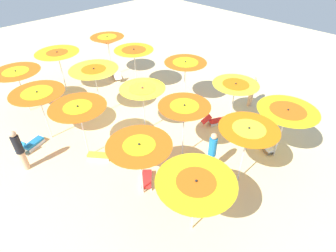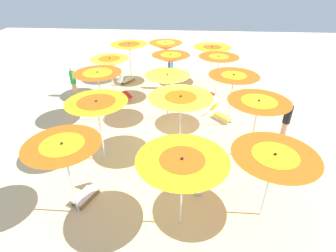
{
  "view_description": "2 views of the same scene",
  "coord_description": "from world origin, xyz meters",
  "px_view_note": "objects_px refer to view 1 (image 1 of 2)",
  "views": [
    {
      "loc": [
        8.16,
        -5.97,
        7.73
      ],
      "look_at": [
        1.7,
        0.35,
        0.9
      ],
      "focal_mm": 28.77,
      "sensor_mm": 36.0,
      "label": 1
    },
    {
      "loc": [
        -10.75,
        -0.68,
        6.3
      ],
      "look_at": [
        -2.1,
        -0.01,
        1.09
      ],
      "focal_mm": 28.67,
      "sensor_mm": 36.0,
      "label": 2
    }
  ],
  "objects_px": {
    "beach_umbrella_2": "(185,66)",
    "beachgoer_0": "(20,150)",
    "beach_umbrella_8": "(94,72)",
    "beach_umbrella_10": "(196,186)",
    "beachgoer_2": "(252,91)",
    "beach_ball": "(68,100)",
    "beach_umbrella_1": "(235,88)",
    "beach_umbrella_7": "(143,92)",
    "beach_umbrella_13": "(38,96)",
    "beach_umbrella_3": "(134,53)",
    "lounger_5": "(147,176)",
    "beach_umbrella_11": "(139,149)",
    "lounger_1": "(101,155)",
    "beach_umbrella_6": "(184,110)",
    "lounger_2": "(264,142)",
    "beach_umbrella_0": "(287,114)",
    "beach_umbrella_5": "(248,134)",
    "beach_umbrella_12": "(79,111)",
    "beach_umbrella_4": "(108,40)",
    "lounger_4": "(216,121)",
    "lounger_3": "(117,76)",
    "beach_umbrella_14": "(17,75)",
    "beach_umbrella_9": "(58,55)",
    "lounger_0": "(32,144)",
    "beachgoer_1": "(212,152)"
  },
  "relations": [
    {
      "from": "beach_umbrella_2",
      "to": "beachgoer_2",
      "type": "relative_size",
      "value": 1.46
    },
    {
      "from": "beach_umbrella_2",
      "to": "beachgoer_0",
      "type": "xyz_separation_m",
      "value": [
        -1.07,
        -7.9,
        -1.2
      ]
    },
    {
      "from": "beach_umbrella_4",
      "to": "lounger_4",
      "type": "xyz_separation_m",
      "value": [
        7.78,
        0.52,
        -2.03
      ]
    },
    {
      "from": "beach_umbrella_14",
      "to": "lounger_4",
      "type": "relative_size",
      "value": 1.77
    },
    {
      "from": "beach_umbrella_3",
      "to": "beach_umbrella_13",
      "type": "height_order",
      "value": "beach_umbrella_3"
    },
    {
      "from": "beach_umbrella_1",
      "to": "beach_umbrella_8",
      "type": "bearing_deg",
      "value": -142.46
    },
    {
      "from": "beach_umbrella_2",
      "to": "lounger_1",
      "type": "relative_size",
      "value": 2.16
    },
    {
      "from": "lounger_0",
      "to": "beachgoer_0",
      "type": "distance_m",
      "value": 1.46
    },
    {
      "from": "beach_umbrella_0",
      "to": "beach_umbrella_5",
      "type": "bearing_deg",
      "value": -97.21
    },
    {
      "from": "beach_umbrella_7",
      "to": "beach_umbrella_13",
      "type": "xyz_separation_m",
      "value": [
        -2.55,
        -3.35,
        0.12
      ]
    },
    {
      "from": "beach_umbrella_12",
      "to": "beach_umbrella_14",
      "type": "distance_m",
      "value": 5.13
    },
    {
      "from": "beach_umbrella_0",
      "to": "lounger_4",
      "type": "distance_m",
      "value": 3.57
    },
    {
      "from": "beach_umbrella_11",
      "to": "lounger_4",
      "type": "bearing_deg",
      "value": 98.21
    },
    {
      "from": "beach_umbrella_9",
      "to": "beach_ball",
      "type": "relative_size",
      "value": 8.83
    },
    {
      "from": "beach_umbrella_2",
      "to": "beach_umbrella_10",
      "type": "distance_m",
      "value": 7.38
    },
    {
      "from": "beach_umbrella_1",
      "to": "beachgoer_2",
      "type": "height_order",
      "value": "beach_umbrella_1"
    },
    {
      "from": "beach_umbrella_2",
      "to": "lounger_5",
      "type": "distance_m",
      "value": 5.95
    },
    {
      "from": "beach_umbrella_7",
      "to": "lounger_5",
      "type": "relative_size",
      "value": 2.02
    },
    {
      "from": "beach_umbrella_3",
      "to": "beach_umbrella_11",
      "type": "height_order",
      "value": "beach_umbrella_3"
    },
    {
      "from": "beach_umbrella_9",
      "to": "beachgoer_1",
      "type": "relative_size",
      "value": 1.28
    },
    {
      "from": "lounger_3",
      "to": "beachgoer_1",
      "type": "relative_size",
      "value": 0.66
    },
    {
      "from": "beach_umbrella_3",
      "to": "beachgoer_1",
      "type": "xyz_separation_m",
      "value": [
        6.94,
        -2.0,
        -1.23
      ]
    },
    {
      "from": "lounger_3",
      "to": "beach_umbrella_2",
      "type": "bearing_deg",
      "value": -147.58
    },
    {
      "from": "beachgoer_0",
      "to": "beachgoer_1",
      "type": "xyz_separation_m",
      "value": [
        5.11,
        5.03,
        0.01
      ]
    },
    {
      "from": "beach_umbrella_3",
      "to": "beach_umbrella_12",
      "type": "xyz_separation_m",
      "value": [
        2.89,
        -4.91,
        0.01
      ]
    },
    {
      "from": "beach_umbrella_6",
      "to": "lounger_3",
      "type": "bearing_deg",
      "value": 164.39
    },
    {
      "from": "beach_umbrella_7",
      "to": "beach_ball",
      "type": "bearing_deg",
      "value": -164.25
    },
    {
      "from": "beach_umbrella_8",
      "to": "beach_umbrella_10",
      "type": "xyz_separation_m",
      "value": [
        7.53,
        -1.57,
        -0.23
      ]
    },
    {
      "from": "lounger_5",
      "to": "beachgoer_1",
      "type": "bearing_deg",
      "value": 99.75
    },
    {
      "from": "beachgoer_0",
      "to": "beach_umbrella_4",
      "type": "bearing_deg",
      "value": 109.53
    },
    {
      "from": "beach_umbrella_8",
      "to": "beach_umbrella_10",
      "type": "relative_size",
      "value": 1.09
    },
    {
      "from": "lounger_1",
      "to": "beach_umbrella_14",
      "type": "bearing_deg",
      "value": -33.06
    },
    {
      "from": "beach_umbrella_6",
      "to": "lounger_2",
      "type": "relative_size",
      "value": 1.9
    },
    {
      "from": "beach_umbrella_4",
      "to": "beachgoer_1",
      "type": "bearing_deg",
      "value": -12.3
    },
    {
      "from": "beach_umbrella_11",
      "to": "lounger_1",
      "type": "relative_size",
      "value": 2.09
    },
    {
      "from": "beach_umbrella_6",
      "to": "beach_umbrella_9",
      "type": "xyz_separation_m",
      "value": [
        -8.32,
        -0.85,
        -0.1
      ]
    },
    {
      "from": "beach_umbrella_5",
      "to": "beachgoer_0",
      "type": "xyz_separation_m",
      "value": [
        -6.15,
        -5.4,
        -1.26
      ]
    },
    {
      "from": "beach_umbrella_11",
      "to": "beachgoer_2",
      "type": "height_order",
      "value": "beach_umbrella_11"
    },
    {
      "from": "beach_umbrella_7",
      "to": "beachgoer_0",
      "type": "bearing_deg",
      "value": -105.72
    },
    {
      "from": "lounger_3",
      "to": "lounger_5",
      "type": "height_order",
      "value": "lounger_5"
    },
    {
      "from": "beach_umbrella_3",
      "to": "beach_umbrella_1",
      "type": "bearing_deg",
      "value": 11.1
    },
    {
      "from": "beach_umbrella_8",
      "to": "lounger_0",
      "type": "xyz_separation_m",
      "value": [
        0.19,
        -3.59,
        -2.06
      ]
    },
    {
      "from": "lounger_2",
      "to": "lounger_0",
      "type": "bearing_deg",
      "value": -105.67
    },
    {
      "from": "beachgoer_2",
      "to": "beach_ball",
      "type": "height_order",
      "value": "beachgoer_2"
    },
    {
      "from": "beach_umbrella_2",
      "to": "lounger_1",
      "type": "distance_m",
      "value": 5.87
    },
    {
      "from": "beach_umbrella_12",
      "to": "beachgoer_0",
      "type": "distance_m",
      "value": 2.69
    },
    {
      "from": "beachgoer_2",
      "to": "beach_umbrella_5",
      "type": "bearing_deg",
      "value": -107.29
    },
    {
      "from": "beach_umbrella_13",
      "to": "beach_umbrella_12",
      "type": "bearing_deg",
      "value": 14.36
    },
    {
      "from": "beach_umbrella_8",
      "to": "lounger_1",
      "type": "height_order",
      "value": "beach_umbrella_8"
    },
    {
      "from": "lounger_1",
      "to": "beachgoer_0",
      "type": "height_order",
      "value": "beachgoer_0"
    }
  ]
}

